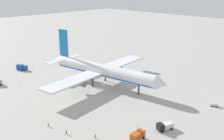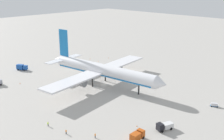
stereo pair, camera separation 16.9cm
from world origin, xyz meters
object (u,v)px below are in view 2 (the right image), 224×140
Objects in this scene: ground_worker_3 at (48,124)px; ground_worker_5 at (95,136)px; service_truck_3 at (165,126)px; baggage_cart_2 at (214,105)px; traffic_cone_0 at (137,126)px; service_truck_4 at (137,135)px; traffic_cone_2 at (90,59)px; traffic_cone_1 at (109,58)px; traffic_cone_4 at (98,61)px; ground_worker_1 at (66,132)px; airliner at (101,70)px; traffic_cone_3 at (20,83)px; service_truck_5 at (22,67)px.

ground_worker_5 reaches higher than ground_worker_3.
service_truck_3 is 3.90× the size of ground_worker_3.
ground_worker_3 is (-30.81, -26.58, -0.60)m from service_truck_3.
traffic_cone_0 is at bearing -108.73° from baggage_cart_2.
service_truck_4 is at bearing 28.52° from ground_worker_3.
baggage_cart_2 is 6.41× the size of traffic_cone_2.
ground_worker_5 reaches higher than traffic_cone_1.
traffic_cone_0 is at bearing -38.80° from traffic_cone_1.
traffic_cone_2 is at bearing 178.08° from traffic_cone_4.
baggage_cart_2 is 37.06m from traffic_cone_0.
ground_worker_1 reaches higher than baggage_cart_2.
traffic_cone_0 is at bearing 43.83° from ground_worker_3.
traffic_cone_1 is 1.00× the size of traffic_cone_4.
traffic_cone_0 is (40.07, -20.90, -7.08)m from airliner.
traffic_cone_0 is 1.00× the size of traffic_cone_4.
ground_worker_3 reaches higher than ground_worker_1.
ground_worker_3 is at bearing -121.28° from baggage_cart_2.
ground_worker_1 is (-21.95, -25.32, -0.61)m from service_truck_3.
airliner is 126.05× the size of traffic_cone_3.
ground_worker_5 is at bearing -107.97° from traffic_cone_0.
traffic_cone_1 is (-84.82, 23.54, -0.54)m from baggage_cart_2.
airliner is at bearing -164.73° from baggage_cart_2.
traffic_cone_0 is at bearing 130.41° from service_truck_4.
baggage_cart_2 reaches higher than traffic_cone_1.
traffic_cone_4 is at bearing 92.04° from traffic_cone_3.
ground_worker_3 is 85.21m from traffic_cone_4.
baggage_cart_2 is (102.02, 30.29, -0.91)m from service_truck_5.
service_truck_4 reaches higher than ground_worker_5.
ground_worker_5 is 3.10× the size of traffic_cone_2.
baggage_cart_2 is 6.41× the size of traffic_cone_1.
traffic_cone_3 is (-69.72, -7.36, 0.00)m from traffic_cone_0.
traffic_cone_4 is at bearing 139.45° from airliner.
airliner is 19.66× the size of baggage_cart_2.
airliner is at bearing 112.28° from ground_worker_3.
traffic_cone_2 is at bearing 153.84° from service_truck_3.
airliner is 126.05× the size of traffic_cone_4.
service_truck_5 is 80.44m from ground_worker_1.
service_truck_3 is 33.52m from ground_worker_1.
airliner is 10.81× the size of service_truck_3.
airliner reaches higher than traffic_cone_0.
airliner is at bearing -40.55° from traffic_cone_4.
airliner is 42.21m from traffic_cone_4.
service_truck_3 reaches higher than service_truck_4.
ground_worker_1 is at bearing -114.80° from baggage_cart_2.
baggage_cart_2 is 53.14m from ground_worker_5.
ground_worker_1 is 24.65m from traffic_cone_0.
service_truck_5 reaches higher than ground_worker_3.
traffic_cone_3 is at bearing -30.82° from service_truck_5.
service_truck_3 is at bearing -26.16° from traffic_cone_2.
service_truck_5 reaches higher than ground_worker_1.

